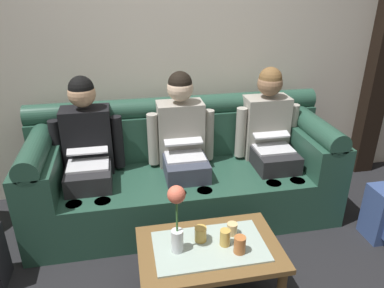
% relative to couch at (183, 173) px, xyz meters
% --- Properties ---
extents(back_wall_patterned, '(6.00, 0.12, 2.90)m').
position_rel_couch_xyz_m(back_wall_patterned, '(0.00, 0.53, 1.08)').
color(back_wall_patterned, beige).
rests_on(back_wall_patterned, ground_plane).
extents(couch, '(2.49, 0.88, 0.96)m').
position_rel_couch_xyz_m(couch, '(0.00, 0.00, 0.00)').
color(couch, '#234738').
rests_on(couch, ground_plane).
extents(person_left, '(0.56, 0.67, 1.22)m').
position_rel_couch_xyz_m(person_left, '(-0.76, -0.00, 0.29)').
color(person_left, '#232326').
rests_on(person_left, ground_plane).
extents(person_middle, '(0.56, 0.67, 1.22)m').
position_rel_couch_xyz_m(person_middle, '(0.00, -0.00, 0.29)').
color(person_middle, '#383D4C').
rests_on(person_middle, ground_plane).
extents(person_right, '(0.56, 0.67, 1.22)m').
position_rel_couch_xyz_m(person_right, '(0.76, -0.00, 0.29)').
color(person_right, '#232326').
rests_on(person_right, ground_plane).
extents(coffee_table, '(0.88, 0.57, 0.39)m').
position_rel_couch_xyz_m(coffee_table, '(0.00, -0.97, -0.04)').
color(coffee_table, brown).
rests_on(coffee_table, ground_plane).
extents(flower_vase, '(0.10, 0.10, 0.45)m').
position_rel_couch_xyz_m(flower_vase, '(-0.20, -0.97, 0.28)').
color(flower_vase, silver).
rests_on(flower_vase, coffee_table).
extents(cup_near_left, '(0.06, 0.06, 0.11)m').
position_rel_couch_xyz_m(cup_near_left, '(0.09, -0.98, 0.07)').
color(cup_near_left, gold).
rests_on(cup_near_left, coffee_table).
extents(cup_near_right, '(0.07, 0.07, 0.10)m').
position_rel_couch_xyz_m(cup_near_right, '(-0.04, -0.91, 0.07)').
color(cup_near_right, gold).
rests_on(cup_near_right, coffee_table).
extents(cup_far_center, '(0.07, 0.07, 0.08)m').
position_rel_couch_xyz_m(cup_far_center, '(0.17, -0.89, 0.06)').
color(cup_far_center, '#DBB77A').
rests_on(cup_far_center, coffee_table).
extents(cup_far_left, '(0.07, 0.07, 0.11)m').
position_rel_couch_xyz_m(cup_far_left, '(0.16, -1.06, 0.07)').
color(cup_far_left, '#B26633').
rests_on(cup_far_left, coffee_table).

